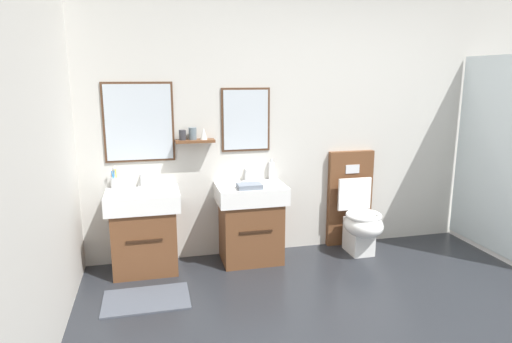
# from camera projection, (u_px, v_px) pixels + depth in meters

# --- Properties ---
(wall_back) EXTENTS (5.09, 0.27, 2.60)m
(wall_back) POSITION_uv_depth(u_px,v_px,m) (327.00, 121.00, 4.50)
(wall_back) COLOR beige
(wall_back) RESTS_ON ground
(bath_mat) EXTENTS (0.68, 0.44, 0.01)m
(bath_mat) POSITION_uv_depth(u_px,v_px,m) (146.00, 299.00, 3.54)
(bath_mat) COLOR #474C56
(bath_mat) RESTS_ON ground
(vanity_sink_left) EXTENTS (0.64, 0.48, 0.75)m
(vanity_sink_left) POSITION_uv_depth(u_px,v_px,m) (144.00, 229.00, 4.02)
(vanity_sink_left) COLOR brown
(vanity_sink_left) RESTS_ON ground
(tap_on_left_sink) EXTENTS (0.03, 0.13, 0.11)m
(tap_on_left_sink) POSITION_uv_depth(u_px,v_px,m) (142.00, 179.00, 4.09)
(tap_on_left_sink) COLOR silver
(tap_on_left_sink) RESTS_ON vanity_sink_left
(vanity_sink_right) EXTENTS (0.64, 0.48, 0.75)m
(vanity_sink_right) POSITION_uv_depth(u_px,v_px,m) (250.00, 221.00, 4.25)
(vanity_sink_right) COLOR brown
(vanity_sink_right) RESTS_ON ground
(tap_on_right_sink) EXTENTS (0.03, 0.13, 0.11)m
(tap_on_right_sink) POSITION_uv_depth(u_px,v_px,m) (246.00, 173.00, 4.32)
(tap_on_right_sink) COLOR silver
(tap_on_right_sink) RESTS_ON vanity_sink_right
(toilet) EXTENTS (0.48, 0.62, 1.00)m
(toilet) POSITION_uv_depth(u_px,v_px,m) (356.00, 214.00, 4.50)
(toilet) COLOR brown
(toilet) RESTS_ON ground
(toothbrush_cup) EXTENTS (0.07, 0.07, 0.21)m
(toothbrush_cup) POSITION_uv_depth(u_px,v_px,m) (115.00, 182.00, 4.03)
(toothbrush_cup) COLOR silver
(toothbrush_cup) RESTS_ON vanity_sink_left
(soap_dispenser) EXTENTS (0.06, 0.06, 0.20)m
(soap_dispenser) POSITION_uv_depth(u_px,v_px,m) (271.00, 170.00, 4.37)
(soap_dispenser) COLOR white
(soap_dispenser) RESTS_ON vanity_sink_right
(folded_hand_towel) EXTENTS (0.22, 0.16, 0.04)m
(folded_hand_towel) POSITION_uv_depth(u_px,v_px,m) (250.00, 186.00, 4.02)
(folded_hand_towel) COLOR gray
(folded_hand_towel) RESTS_ON vanity_sink_right
(shower_tray) EXTENTS (0.93, 1.03, 1.95)m
(shower_tray) POSITION_uv_depth(u_px,v_px,m) (509.00, 210.00, 4.52)
(shower_tray) COLOR white
(shower_tray) RESTS_ON ground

